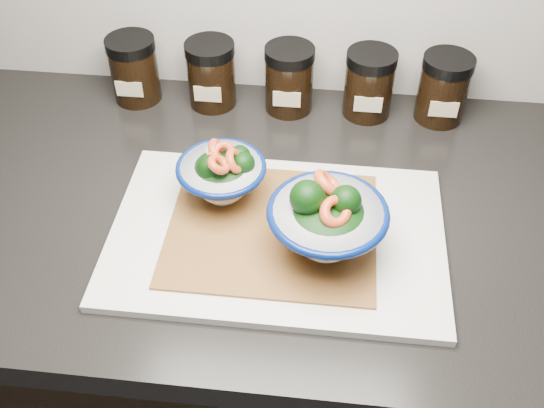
# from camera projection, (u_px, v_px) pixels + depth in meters

# --- Properties ---
(cabinet) EXTENTS (3.43, 0.58, 0.86)m
(cabinet) POSITION_uv_depth(u_px,v_px,m) (314.00, 380.00, 1.24)
(cabinet) COLOR black
(cabinet) RESTS_ON ground
(countertop) EXTENTS (3.50, 0.60, 0.04)m
(countertop) POSITION_uv_depth(u_px,v_px,m) (329.00, 218.00, 0.92)
(countertop) COLOR black
(countertop) RESTS_ON cabinet
(cutting_board) EXTENTS (0.45, 0.30, 0.01)m
(cutting_board) POSITION_uv_depth(u_px,v_px,m) (277.00, 235.00, 0.86)
(cutting_board) COLOR silver
(cutting_board) RESTS_ON countertop
(bamboo_mat) EXTENTS (0.28, 0.24, 0.00)m
(bamboo_mat) POSITION_uv_depth(u_px,v_px,m) (272.00, 228.00, 0.86)
(bamboo_mat) COLOR #A76B32
(bamboo_mat) RESTS_ON cutting_board
(bowl_left) EXTENTS (0.13, 0.13, 0.10)m
(bowl_left) POSITION_uv_depth(u_px,v_px,m) (222.00, 174.00, 0.88)
(bowl_left) COLOR white
(bowl_left) RESTS_ON bamboo_mat
(bowl_right) EXTENTS (0.15, 0.15, 0.11)m
(bowl_right) POSITION_uv_depth(u_px,v_px,m) (326.00, 221.00, 0.80)
(bowl_right) COLOR white
(bowl_right) RESTS_ON bamboo_mat
(spice_jar_a) EXTENTS (0.08, 0.08, 0.11)m
(spice_jar_a) POSITION_uv_depth(u_px,v_px,m) (134.00, 69.00, 1.07)
(spice_jar_a) COLOR black
(spice_jar_a) RESTS_ON countertop
(spice_jar_b) EXTENTS (0.08, 0.08, 0.11)m
(spice_jar_b) POSITION_uv_depth(u_px,v_px,m) (211.00, 74.00, 1.06)
(spice_jar_b) COLOR black
(spice_jar_b) RESTS_ON countertop
(spice_jar_c) EXTENTS (0.08, 0.08, 0.11)m
(spice_jar_c) POSITION_uv_depth(u_px,v_px,m) (289.00, 79.00, 1.05)
(spice_jar_c) COLOR black
(spice_jar_c) RESTS_ON countertop
(spice_jar_d) EXTENTS (0.08, 0.08, 0.11)m
(spice_jar_d) POSITION_uv_depth(u_px,v_px,m) (369.00, 84.00, 1.04)
(spice_jar_d) COLOR black
(spice_jar_d) RESTS_ON countertop
(spice_jar_e) EXTENTS (0.08, 0.08, 0.11)m
(spice_jar_e) POSITION_uv_depth(u_px,v_px,m) (443.00, 88.00, 1.03)
(spice_jar_e) COLOR black
(spice_jar_e) RESTS_ON countertop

